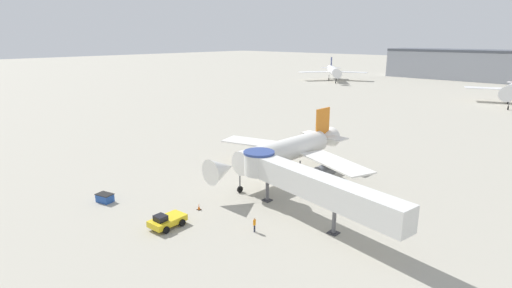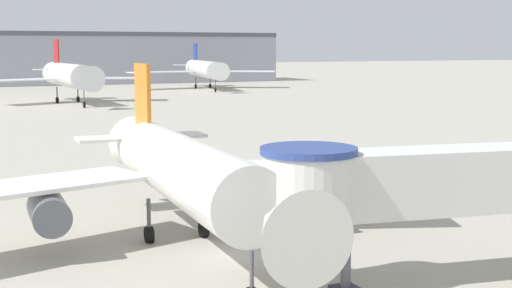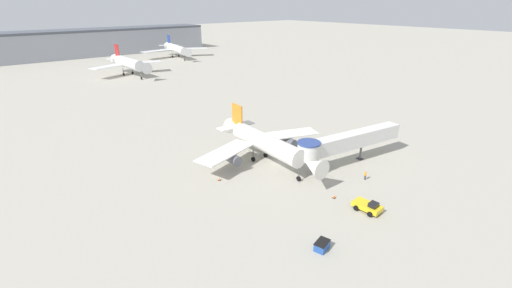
{
  "view_description": "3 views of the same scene",
  "coord_description": "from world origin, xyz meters",
  "px_view_note": "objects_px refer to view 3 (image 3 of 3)",
  "views": [
    {
      "loc": [
        34.19,
        -43.51,
        20.8
      ],
      "look_at": [
        -4.57,
        -1.32,
        5.31
      ],
      "focal_mm": 28.0,
      "sensor_mm": 36.0,
      "label": 1
    },
    {
      "loc": [
        -13.5,
        -32.32,
        10.49
      ],
      "look_at": [
        1.75,
        0.99,
        5.47
      ],
      "focal_mm": 50.0,
      "sensor_mm": 36.0,
      "label": 2
    },
    {
      "loc": [
        -41.28,
        -42.69,
        28.72
      ],
      "look_at": [
        -6.07,
        -0.31,
        5.79
      ],
      "focal_mm": 24.0,
      "sensor_mm": 36.0,
      "label": 3
    }
  ],
  "objects_px": {
    "service_container_blue": "(322,245)",
    "traffic_cone_port_wing": "(219,179)",
    "main_airplane": "(265,143)",
    "jet_bridge": "(344,142)",
    "ground_crew_marshaller": "(365,175)",
    "pushback_tug_yellow": "(368,206)",
    "background_jet_blue_tail": "(176,49)",
    "background_jet_red_tail": "(129,63)",
    "traffic_cone_near_nose": "(334,196)"
  },
  "relations": [
    {
      "from": "main_airplane",
      "to": "traffic_cone_port_wing",
      "type": "distance_m",
      "value": 11.51
    },
    {
      "from": "main_airplane",
      "to": "pushback_tug_yellow",
      "type": "bearing_deg",
      "value": -85.39
    },
    {
      "from": "background_jet_blue_tail",
      "to": "jet_bridge",
      "type": "bearing_deg",
      "value": -96.02
    },
    {
      "from": "service_container_blue",
      "to": "traffic_cone_port_wing",
      "type": "relative_size",
      "value": 3.38
    },
    {
      "from": "traffic_cone_port_wing",
      "to": "background_jet_red_tail",
      "type": "xyz_separation_m",
      "value": [
        22.72,
        100.41,
        4.85
      ]
    },
    {
      "from": "service_container_blue",
      "to": "traffic_cone_port_wing",
      "type": "distance_m",
      "value": 23.11
    },
    {
      "from": "main_airplane",
      "to": "traffic_cone_near_nose",
      "type": "xyz_separation_m",
      "value": [
        -0.17,
        -17.0,
        -3.63
      ]
    },
    {
      "from": "main_airplane",
      "to": "jet_bridge",
      "type": "distance_m",
      "value": 14.88
    },
    {
      "from": "pushback_tug_yellow",
      "to": "traffic_cone_near_nose",
      "type": "xyz_separation_m",
      "value": [
        -0.96,
        5.42,
        -0.41
      ]
    },
    {
      "from": "traffic_cone_port_wing",
      "to": "background_jet_red_tail",
      "type": "relative_size",
      "value": 0.02
    },
    {
      "from": "jet_bridge",
      "to": "traffic_cone_port_wing",
      "type": "xyz_separation_m",
      "value": [
        -21.69,
        9.66,
        -4.29
      ]
    },
    {
      "from": "jet_bridge",
      "to": "traffic_cone_port_wing",
      "type": "distance_m",
      "value": 24.13
    },
    {
      "from": "traffic_cone_port_wing",
      "to": "background_jet_blue_tail",
      "type": "xyz_separation_m",
      "value": [
        61.41,
        132.6,
        4.58
      ]
    },
    {
      "from": "service_container_blue",
      "to": "background_jet_blue_tail",
      "type": "height_order",
      "value": "background_jet_blue_tail"
    },
    {
      "from": "traffic_cone_near_nose",
      "to": "ground_crew_marshaller",
      "type": "bearing_deg",
      "value": 2.6
    },
    {
      "from": "traffic_cone_port_wing",
      "to": "ground_crew_marshaller",
      "type": "xyz_separation_m",
      "value": [
        19.74,
        -16.02,
        0.62
      ]
    },
    {
      "from": "traffic_cone_port_wing",
      "to": "service_container_blue",
      "type": "bearing_deg",
      "value": -90.42
    },
    {
      "from": "traffic_cone_near_nose",
      "to": "background_jet_red_tail",
      "type": "height_order",
      "value": "background_jet_red_tail"
    },
    {
      "from": "service_container_blue",
      "to": "traffic_cone_near_nose",
      "type": "distance_m",
      "value": 12.78
    },
    {
      "from": "pushback_tug_yellow",
      "to": "ground_crew_marshaller",
      "type": "relative_size",
      "value": 2.54
    },
    {
      "from": "pushback_tug_yellow",
      "to": "traffic_cone_port_wing",
      "type": "height_order",
      "value": "pushback_tug_yellow"
    },
    {
      "from": "main_airplane",
      "to": "traffic_cone_port_wing",
      "type": "height_order",
      "value": "main_airplane"
    },
    {
      "from": "traffic_cone_near_nose",
      "to": "background_jet_blue_tail",
      "type": "height_order",
      "value": "background_jet_blue_tail"
    },
    {
      "from": "service_container_blue",
      "to": "background_jet_blue_tail",
      "type": "relative_size",
      "value": 0.06
    },
    {
      "from": "service_container_blue",
      "to": "background_jet_blue_tail",
      "type": "bearing_deg",
      "value": 68.42
    },
    {
      "from": "pushback_tug_yellow",
      "to": "service_container_blue",
      "type": "bearing_deg",
      "value": -177.8
    },
    {
      "from": "service_container_blue",
      "to": "traffic_cone_near_nose",
      "type": "height_order",
      "value": "service_container_blue"
    },
    {
      "from": "background_jet_red_tail",
      "to": "ground_crew_marshaller",
      "type": "bearing_deg",
      "value": -93.94
    },
    {
      "from": "pushback_tug_yellow",
      "to": "background_jet_red_tail",
      "type": "xyz_separation_m",
      "value": [
        11.03,
        122.26,
        4.41
      ]
    },
    {
      "from": "pushback_tug_yellow",
      "to": "background_jet_blue_tail",
      "type": "bearing_deg",
      "value": 68.3
    },
    {
      "from": "main_airplane",
      "to": "background_jet_red_tail",
      "type": "relative_size",
      "value": 0.89
    },
    {
      "from": "background_jet_blue_tail",
      "to": "traffic_cone_port_wing",
      "type": "bearing_deg",
      "value": -105.27
    },
    {
      "from": "jet_bridge",
      "to": "main_airplane",
      "type": "bearing_deg",
      "value": 146.07
    },
    {
      "from": "main_airplane",
      "to": "traffic_cone_port_wing",
      "type": "relative_size",
      "value": 39.14
    },
    {
      "from": "pushback_tug_yellow",
      "to": "traffic_cone_near_nose",
      "type": "relative_size",
      "value": 5.48
    },
    {
      "from": "background_jet_red_tail",
      "to": "background_jet_blue_tail",
      "type": "relative_size",
      "value": 0.84
    },
    {
      "from": "main_airplane",
      "to": "traffic_cone_near_nose",
      "type": "bearing_deg",
      "value": -87.98
    },
    {
      "from": "background_jet_blue_tail",
      "to": "background_jet_red_tail",
      "type": "bearing_deg",
      "value": -130.66
    },
    {
      "from": "traffic_cone_port_wing",
      "to": "background_jet_blue_tail",
      "type": "height_order",
      "value": "background_jet_blue_tail"
    },
    {
      "from": "traffic_cone_near_nose",
      "to": "background_jet_blue_tail",
      "type": "distance_m",
      "value": 157.48
    },
    {
      "from": "pushback_tug_yellow",
      "to": "traffic_cone_port_wing",
      "type": "xyz_separation_m",
      "value": [
        -11.68,
        21.85,
        -0.44
      ]
    },
    {
      "from": "pushback_tug_yellow",
      "to": "service_container_blue",
      "type": "distance_m",
      "value": 11.92
    },
    {
      "from": "traffic_cone_near_nose",
      "to": "background_jet_red_tail",
      "type": "bearing_deg",
      "value": 84.14
    },
    {
      "from": "main_airplane",
      "to": "ground_crew_marshaller",
      "type": "bearing_deg",
      "value": -59.33
    },
    {
      "from": "pushback_tug_yellow",
      "to": "background_jet_red_tail",
      "type": "relative_size",
      "value": 0.13
    },
    {
      "from": "service_container_blue",
      "to": "traffic_cone_port_wing",
      "type": "height_order",
      "value": "service_container_blue"
    },
    {
      "from": "main_airplane",
      "to": "ground_crew_marshaller",
      "type": "relative_size",
      "value": 16.84
    },
    {
      "from": "jet_bridge",
      "to": "ground_crew_marshaller",
      "type": "height_order",
      "value": "jet_bridge"
    },
    {
      "from": "jet_bridge",
      "to": "pushback_tug_yellow",
      "type": "bearing_deg",
      "value": -119.84
    },
    {
      "from": "traffic_cone_near_nose",
      "to": "ground_crew_marshaller",
      "type": "xyz_separation_m",
      "value": [
        9.02,
        0.41,
        0.59
      ]
    }
  ]
}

